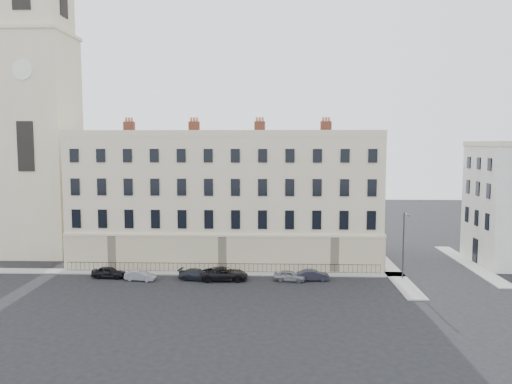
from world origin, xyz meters
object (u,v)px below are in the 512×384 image
(car_a, at_px, (109,272))
(car_d, at_px, (224,274))
(car_b, at_px, (140,275))
(car_f, at_px, (313,275))
(car_c, at_px, (197,275))
(car_e, at_px, (290,276))
(streetlamp, at_px, (404,243))

(car_a, bearing_deg, car_d, -87.53)
(car_b, height_order, car_f, car_f)
(car_c, distance_m, car_e, 9.69)
(car_a, relative_size, car_c, 0.90)
(car_d, height_order, car_f, car_d)
(car_d, bearing_deg, car_e, -94.39)
(car_a, bearing_deg, streetlamp, -84.43)
(car_e, bearing_deg, car_b, 100.21)
(car_b, bearing_deg, car_f, -79.04)
(car_c, xyz_separation_m, car_d, (2.85, 0.04, 0.10))
(car_d, bearing_deg, car_c, 87.32)
(car_f, relative_size, streetlamp, 0.48)
(car_c, bearing_deg, car_e, -80.61)
(car_b, height_order, streetlamp, streetlamp)
(car_c, xyz_separation_m, car_e, (9.68, -0.08, -0.02))
(streetlamp, bearing_deg, car_e, -166.06)
(car_a, xyz_separation_m, car_f, (21.73, -0.19, -0.05))
(car_a, distance_m, car_d, 12.44)
(car_a, height_order, streetlamp, streetlamp)
(car_a, xyz_separation_m, car_c, (9.59, -0.46, -0.03))
(car_f, bearing_deg, streetlamp, -88.03)
(car_c, relative_size, car_d, 0.81)
(car_b, bearing_deg, car_d, -78.31)
(car_d, bearing_deg, car_f, -91.96)
(car_c, bearing_deg, car_f, -78.85)
(car_a, bearing_deg, car_e, -87.18)
(car_f, bearing_deg, car_c, 88.38)
(car_b, relative_size, car_d, 0.65)
(car_b, height_order, car_d, car_d)
(car_c, bearing_deg, car_d, -79.40)
(car_e, relative_size, streetlamp, 0.47)
(car_b, xyz_separation_m, car_c, (5.96, 0.41, 0.05))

